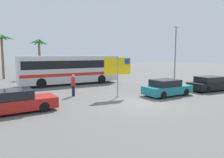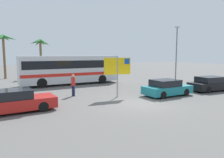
{
  "view_description": "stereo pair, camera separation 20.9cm",
  "coord_description": "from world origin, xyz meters",
  "px_view_note": "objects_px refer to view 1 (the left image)",
  "views": [
    {
      "loc": [
        -8.74,
        -11.37,
        3.38
      ],
      "look_at": [
        -0.08,
        3.87,
        1.3
      ],
      "focal_mm": 33.74,
      "sensor_mm": 36.0,
      "label": 1
    },
    {
      "loc": [
        -8.55,
        -11.47,
        3.38
      ],
      "look_at": [
        -0.08,
        3.87,
        1.3
      ],
      "focal_mm": 33.74,
      "sensor_mm": 36.0,
      "label": 2
    }
  ],
  "objects_px": {
    "car_red": "(15,102)",
    "pedestrian_by_bus": "(73,83)",
    "bus_front_coach": "(70,69)",
    "car_black": "(211,84)",
    "car_teal": "(167,88)",
    "ferry_sign": "(118,68)"
  },
  "relations": [
    {
      "from": "car_red",
      "to": "ferry_sign",
      "type": "bearing_deg",
      "value": 3.89
    },
    {
      "from": "car_red",
      "to": "car_black",
      "type": "bearing_deg",
      "value": -5.22
    },
    {
      "from": "bus_front_coach",
      "to": "car_red",
      "type": "height_order",
      "value": "bus_front_coach"
    },
    {
      "from": "car_black",
      "to": "pedestrian_by_bus",
      "type": "height_order",
      "value": "pedestrian_by_bus"
    },
    {
      "from": "car_black",
      "to": "car_teal",
      "type": "relative_size",
      "value": 1.15
    },
    {
      "from": "bus_front_coach",
      "to": "car_red",
      "type": "distance_m",
      "value": 11.52
    },
    {
      "from": "bus_front_coach",
      "to": "pedestrian_by_bus",
      "type": "distance_m",
      "value": 6.91
    },
    {
      "from": "ferry_sign",
      "to": "pedestrian_by_bus",
      "type": "distance_m",
      "value": 3.83
    },
    {
      "from": "ferry_sign",
      "to": "car_teal",
      "type": "distance_m",
      "value": 4.38
    },
    {
      "from": "ferry_sign",
      "to": "pedestrian_by_bus",
      "type": "bearing_deg",
      "value": 153.27
    },
    {
      "from": "car_black",
      "to": "car_teal",
      "type": "distance_m",
      "value": 5.31
    },
    {
      "from": "bus_front_coach",
      "to": "pedestrian_by_bus",
      "type": "height_order",
      "value": "bus_front_coach"
    },
    {
      "from": "ferry_sign",
      "to": "car_red",
      "type": "distance_m",
      "value": 7.74
    },
    {
      "from": "car_black",
      "to": "pedestrian_by_bus",
      "type": "xyz_separation_m",
      "value": [
        -12.04,
        3.76,
        0.41
      ]
    },
    {
      "from": "car_black",
      "to": "pedestrian_by_bus",
      "type": "distance_m",
      "value": 12.62
    },
    {
      "from": "bus_front_coach",
      "to": "car_black",
      "type": "relative_size",
      "value": 2.33
    },
    {
      "from": "bus_front_coach",
      "to": "car_teal",
      "type": "relative_size",
      "value": 2.69
    },
    {
      "from": "car_teal",
      "to": "bus_front_coach",
      "type": "bearing_deg",
      "value": 115.11
    },
    {
      "from": "car_black",
      "to": "pedestrian_by_bus",
      "type": "bearing_deg",
      "value": 167.51
    },
    {
      "from": "ferry_sign",
      "to": "car_teal",
      "type": "xyz_separation_m",
      "value": [
        3.77,
        -1.43,
        -1.69
      ]
    },
    {
      "from": "bus_front_coach",
      "to": "car_teal",
      "type": "distance_m",
      "value": 11.25
    },
    {
      "from": "car_red",
      "to": "pedestrian_by_bus",
      "type": "xyz_separation_m",
      "value": [
        4.56,
        2.86,
        0.41
      ]
    }
  ]
}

